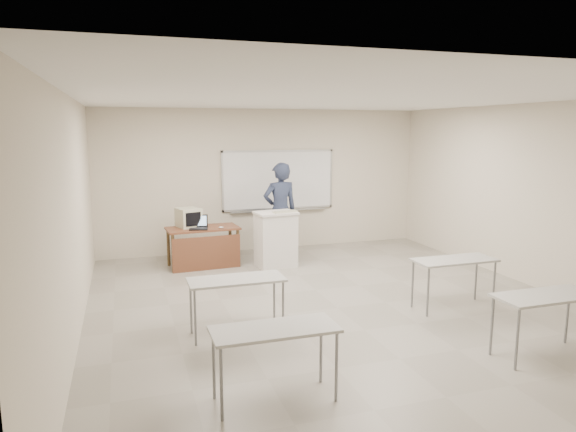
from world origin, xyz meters
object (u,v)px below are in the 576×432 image
object	(u,v)px
whiteboard	(278,181)
instructor_desk	(204,240)
mouse	(221,227)
keyboard	(285,212)
podium	(276,239)
presenter	(280,211)
laptop	(198,226)
crt_monitor	(188,218)

from	to	relation	value
whiteboard	instructor_desk	size ratio (longest dim) A/B	1.86
mouse	keyboard	distance (m)	1.23
podium	presenter	bearing A→B (deg)	59.41
laptop	instructor_desk	bearing A→B (deg)	17.86
whiteboard	podium	size ratio (longest dim) A/B	2.36
laptop	mouse	xyz separation A→B (m)	(0.42, -0.08, -0.04)
whiteboard	mouse	size ratio (longest dim) A/B	27.11
keyboard	laptop	bearing A→B (deg)	154.41
laptop	presenter	world-z (taller)	presenter
whiteboard	presenter	distance (m)	1.03
whiteboard	podium	bearing A→B (deg)	-108.81
crt_monitor	keyboard	bearing A→B (deg)	-39.46
laptop	presenter	bearing A→B (deg)	19.57
podium	laptop	xyz separation A→B (m)	(-1.41, 0.32, 0.28)
keyboard	presenter	xyz separation A→B (m)	(0.12, 0.72, -0.10)
laptop	podium	bearing A→B (deg)	-2.72
crt_monitor	laptop	xyz separation A→B (m)	(0.15, -0.25, -0.12)
instructor_desk	presenter	bearing A→B (deg)	5.51
podium	crt_monitor	world-z (taller)	crt_monitor
laptop	mouse	size ratio (longest dim) A/B	3.68
whiteboard	crt_monitor	xyz separation A→B (m)	(-2.06, -0.90, -0.55)
instructor_desk	laptop	bearing A→B (deg)	-176.30
crt_monitor	mouse	size ratio (longest dim) A/B	4.84
instructor_desk	mouse	bearing A→B (deg)	-19.92
keyboard	crt_monitor	bearing A→B (deg)	148.21
instructor_desk	crt_monitor	bearing A→B (deg)	132.66
laptop	keyboard	world-z (taller)	keyboard
podium	keyboard	xyz separation A→B (m)	(0.15, -0.12, 0.54)
podium	crt_monitor	bearing A→B (deg)	153.64
laptop	mouse	world-z (taller)	laptop
laptop	keyboard	xyz separation A→B (m)	(1.56, -0.44, 0.26)
keyboard	mouse	bearing A→B (deg)	152.50
instructor_desk	mouse	xyz separation A→B (m)	(0.32, -0.09, 0.24)
podium	presenter	distance (m)	0.79
crt_monitor	laptop	distance (m)	0.31
whiteboard	laptop	distance (m)	2.33
laptop	mouse	distance (m)	0.42
instructor_desk	mouse	size ratio (longest dim) A/B	14.59
instructor_desk	crt_monitor	xyz separation A→B (m)	(-0.25, 0.24, 0.40)
podium	presenter	size ratio (longest dim) A/B	0.54
laptop	presenter	size ratio (longest dim) A/B	0.17
laptop	crt_monitor	bearing A→B (deg)	131.17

